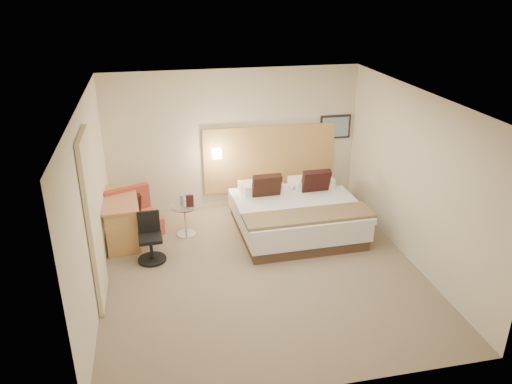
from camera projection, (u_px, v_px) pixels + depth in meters
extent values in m
cube|color=#796852|center=(262.00, 271.00, 7.77)|extent=(4.80, 5.00, 0.02)
cube|color=white|center=(263.00, 98.00, 6.70)|extent=(4.80, 5.00, 0.02)
cube|color=beige|center=(234.00, 140.00, 9.49)|extent=(4.80, 0.02, 2.70)
cube|color=beige|center=(317.00, 287.00, 4.98)|extent=(4.80, 0.02, 2.70)
cube|color=beige|center=(90.00, 205.00, 6.78)|extent=(0.02, 5.00, 2.70)
cube|color=beige|center=(415.00, 178.00, 7.70)|extent=(0.02, 5.00, 2.70)
cube|color=tan|center=(270.00, 158.00, 9.75)|extent=(2.60, 0.04, 1.30)
cube|color=black|center=(335.00, 127.00, 9.79)|extent=(0.62, 0.03, 0.47)
cube|color=#778FA4|center=(336.00, 127.00, 9.77)|extent=(0.54, 0.01, 0.39)
cylinder|color=white|center=(216.00, 153.00, 9.42)|extent=(0.02, 0.12, 0.02)
cube|color=#F9E8C2|center=(217.00, 154.00, 9.37)|extent=(0.15, 0.15, 0.15)
cube|color=beige|center=(93.00, 222.00, 6.61)|extent=(0.06, 0.90, 2.42)
cylinder|color=#7DA0C1|center=(182.00, 200.00, 8.64)|extent=(0.06, 0.06, 0.20)
cube|color=#371816|center=(190.00, 201.00, 8.58)|extent=(0.13, 0.05, 0.22)
cube|color=#483224|center=(295.00, 226.00, 8.97)|extent=(2.04, 2.04, 0.18)
cube|color=white|center=(295.00, 213.00, 8.87)|extent=(2.10, 2.10, 0.31)
cube|color=white|center=(301.00, 210.00, 8.53)|extent=(2.15, 1.53, 0.10)
cube|color=white|center=(259.00, 187.00, 9.35)|extent=(0.73, 0.41, 0.18)
cube|color=white|center=(308.00, 182.00, 9.56)|extent=(0.73, 0.41, 0.18)
cube|color=white|center=(262.00, 187.00, 9.07)|extent=(0.73, 0.41, 0.18)
cube|color=white|center=(313.00, 183.00, 9.28)|extent=(0.73, 0.41, 0.18)
cube|color=black|center=(266.00, 187.00, 8.86)|extent=(0.52, 0.29, 0.53)
cube|color=black|center=(316.00, 183.00, 9.05)|extent=(0.52, 0.29, 0.53)
cube|color=orange|center=(309.00, 216.00, 8.14)|extent=(2.17, 0.62, 0.05)
cube|color=#A67D4E|center=(124.00, 247.00, 8.35)|extent=(0.10, 0.10, 0.10)
cube|color=tan|center=(160.00, 236.00, 8.68)|extent=(0.10, 0.10, 0.10)
cube|color=#9F8A4B|center=(113.00, 233.00, 8.78)|extent=(0.10, 0.10, 0.10)
cube|color=tan|center=(147.00, 224.00, 9.11)|extent=(0.10, 0.10, 0.10)
cube|color=#BE4C33|center=(135.00, 225.00, 8.65)|extent=(1.01, 0.95, 0.30)
cube|color=#A43C2C|center=(127.00, 200.00, 8.73)|extent=(0.79, 0.41, 0.45)
cube|color=black|center=(130.00, 205.00, 8.67)|extent=(0.42, 0.32, 0.39)
cylinder|color=white|center=(186.00, 234.00, 8.86)|extent=(0.35, 0.35, 0.02)
cylinder|color=silver|center=(186.00, 220.00, 8.76)|extent=(0.04, 0.04, 0.51)
cylinder|color=silver|center=(185.00, 206.00, 8.65)|extent=(0.51, 0.51, 0.01)
cube|color=#BB7549|center=(119.00, 199.00, 8.40)|extent=(0.66, 1.30, 0.04)
cube|color=tan|center=(123.00, 236.00, 8.03)|extent=(0.53, 0.08, 0.75)
cube|color=#A98C42|center=(121.00, 206.00, 9.07)|extent=(0.53, 0.08, 0.75)
cube|color=tan|center=(123.00, 203.00, 8.44)|extent=(0.55, 1.21, 0.11)
cylinder|color=black|center=(152.00, 259.00, 8.03)|extent=(0.47, 0.47, 0.03)
cylinder|color=black|center=(151.00, 249.00, 7.95)|extent=(0.05, 0.05, 0.35)
cube|color=black|center=(150.00, 238.00, 7.87)|extent=(0.38, 0.38, 0.06)
cube|color=black|center=(149.00, 221.00, 7.94)|extent=(0.35, 0.06, 0.37)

